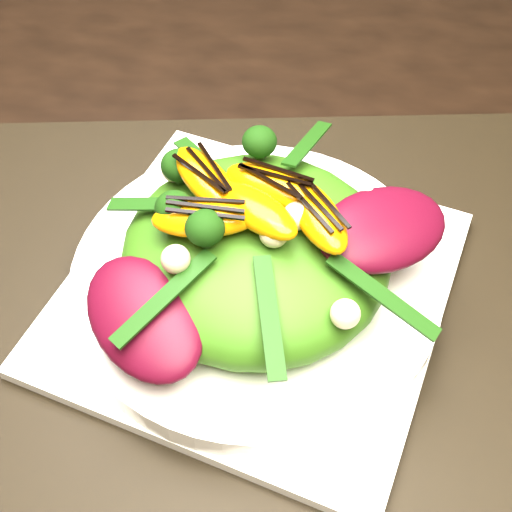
# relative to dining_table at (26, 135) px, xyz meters

# --- Properties ---
(floor) EXTENTS (4.00, 4.00, 0.01)m
(floor) POSITION_rel_dining_table_xyz_m (0.00, 0.00, -0.73)
(floor) COLOR brown
(floor) RESTS_ON ground
(dining_table) EXTENTS (1.60, 0.90, 0.75)m
(dining_table) POSITION_rel_dining_table_xyz_m (0.00, 0.00, 0.00)
(dining_table) COLOR black
(dining_table) RESTS_ON floor
(placemat) EXTENTS (0.59, 0.49, 0.00)m
(placemat) POSITION_rel_dining_table_xyz_m (0.25, -0.17, 0.02)
(placemat) COLOR black
(placemat) RESTS_ON dining_table
(plate_base) EXTENTS (0.32, 0.32, 0.01)m
(plate_base) POSITION_rel_dining_table_xyz_m (0.25, -0.17, 0.03)
(plate_base) COLOR white
(plate_base) RESTS_ON placemat
(salad_bowl) EXTENTS (0.35, 0.35, 0.02)m
(salad_bowl) POSITION_rel_dining_table_xyz_m (0.25, -0.17, 0.04)
(salad_bowl) COLOR white
(salad_bowl) RESTS_ON plate_base
(lettuce_mound) EXTENTS (0.24, 0.24, 0.06)m
(lettuce_mound) POSITION_rel_dining_table_xyz_m (0.25, -0.17, 0.07)
(lettuce_mound) COLOR #386913
(lettuce_mound) RESTS_ON salad_bowl
(radicchio_leaf) EXTENTS (0.11, 0.11, 0.02)m
(radicchio_leaf) POSITION_rel_dining_table_xyz_m (0.33, -0.16, 0.10)
(radicchio_leaf) COLOR #420715
(radicchio_leaf) RESTS_ON lettuce_mound
(orange_segment) EXTENTS (0.07, 0.04, 0.02)m
(orange_segment) POSITION_rel_dining_table_xyz_m (0.22, -0.14, 0.11)
(orange_segment) COLOR orange
(orange_segment) RESTS_ON lettuce_mound
(broccoli_floret) EXTENTS (0.04, 0.04, 0.03)m
(broccoli_floret) POSITION_rel_dining_table_xyz_m (0.18, -0.15, 0.11)
(broccoli_floret) COLOR black
(broccoli_floret) RESTS_ON lettuce_mound
(macadamia_nut) EXTENTS (0.02, 0.02, 0.02)m
(macadamia_nut) POSITION_rel_dining_table_xyz_m (0.28, -0.22, 0.10)
(macadamia_nut) COLOR beige
(macadamia_nut) RESTS_ON lettuce_mound
(balsamic_drizzle) EXTENTS (0.05, 0.01, 0.00)m
(balsamic_drizzle) POSITION_rel_dining_table_xyz_m (0.22, -0.14, 0.12)
(balsamic_drizzle) COLOR black
(balsamic_drizzle) RESTS_ON orange_segment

